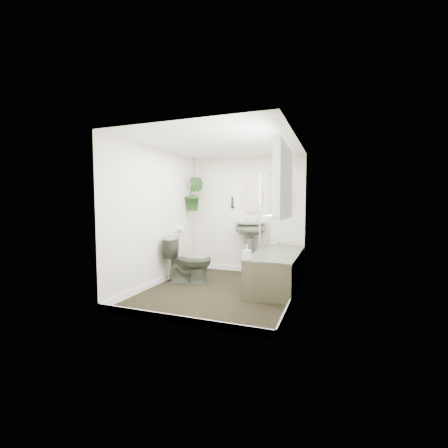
% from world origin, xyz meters
% --- Properties ---
extents(floor, '(2.30, 2.80, 0.02)m').
position_xyz_m(floor, '(0.00, 0.00, -0.01)').
color(floor, '#2D2919').
rests_on(floor, ground).
extents(ceiling, '(2.30, 2.80, 0.02)m').
position_xyz_m(ceiling, '(0.00, 0.00, 2.31)').
color(ceiling, white).
rests_on(ceiling, ground).
extents(wall_back, '(2.30, 0.02, 2.30)m').
position_xyz_m(wall_back, '(0.00, 1.41, 1.15)').
color(wall_back, white).
rests_on(wall_back, ground).
extents(wall_front, '(2.30, 0.02, 2.30)m').
position_xyz_m(wall_front, '(0.00, -1.41, 1.15)').
color(wall_front, white).
rests_on(wall_front, ground).
extents(wall_left, '(0.02, 2.80, 2.30)m').
position_xyz_m(wall_left, '(-1.16, 0.00, 1.15)').
color(wall_left, white).
rests_on(wall_left, ground).
extents(wall_right, '(0.02, 2.80, 2.30)m').
position_xyz_m(wall_right, '(1.16, 0.00, 1.15)').
color(wall_right, white).
rests_on(wall_right, ground).
extents(skirting, '(2.30, 2.80, 0.10)m').
position_xyz_m(skirting, '(0.00, 0.00, 0.05)').
color(skirting, white).
rests_on(skirting, floor).
extents(bathtub, '(0.72, 1.72, 0.58)m').
position_xyz_m(bathtub, '(0.80, 0.50, 0.29)').
color(bathtub, '#484E3F').
rests_on(bathtub, floor).
extents(bath_screen, '(0.04, 0.72, 1.40)m').
position_xyz_m(bath_screen, '(0.47, 0.99, 1.28)').
color(bath_screen, silver).
rests_on(bath_screen, bathtub).
extents(shower_box, '(0.20, 0.10, 0.35)m').
position_xyz_m(shower_box, '(0.80, 1.34, 1.55)').
color(shower_box, white).
rests_on(shower_box, wall_back).
extents(oval_mirror, '(0.46, 0.03, 0.62)m').
position_xyz_m(oval_mirror, '(0.12, 1.37, 1.50)').
color(oval_mirror, tan).
rests_on(oval_mirror, wall_back).
extents(wall_sconce, '(0.04, 0.04, 0.22)m').
position_xyz_m(wall_sconce, '(-0.28, 1.36, 1.40)').
color(wall_sconce, black).
rests_on(wall_sconce, wall_back).
extents(toilet_roll_holder, '(0.11, 0.11, 0.11)m').
position_xyz_m(toilet_roll_holder, '(-1.10, 0.70, 0.90)').
color(toilet_roll_holder, white).
rests_on(toilet_roll_holder, wall_left).
extents(window_recess, '(0.08, 1.00, 0.90)m').
position_xyz_m(window_recess, '(1.09, -0.70, 1.65)').
color(window_recess, white).
rests_on(window_recess, wall_right).
extents(window_sill, '(0.18, 1.00, 0.04)m').
position_xyz_m(window_sill, '(1.02, -0.70, 1.23)').
color(window_sill, white).
rests_on(window_sill, wall_right).
extents(window_blinds, '(0.01, 0.86, 0.76)m').
position_xyz_m(window_blinds, '(1.04, -0.70, 1.65)').
color(window_blinds, white).
rests_on(window_blinds, wall_right).
extents(toilet, '(0.88, 0.63, 0.81)m').
position_xyz_m(toilet, '(-0.70, 0.25, 0.40)').
color(toilet, '#484E3F').
rests_on(toilet, floor).
extents(pedestal_sink, '(0.69, 0.62, 1.02)m').
position_xyz_m(pedestal_sink, '(0.12, 1.24, 0.51)').
color(pedestal_sink, '#484E3F').
rests_on(pedestal_sink, floor).
extents(sill_plant, '(0.22, 0.19, 0.23)m').
position_xyz_m(sill_plant, '(0.97, -0.40, 1.37)').
color(sill_plant, black).
rests_on(sill_plant, window_sill).
extents(hanging_plant, '(0.43, 0.39, 0.66)m').
position_xyz_m(hanging_plant, '(-0.97, 1.05, 1.56)').
color(hanging_plant, black).
rests_on(hanging_plant, ceiling).
extents(soap_bottle, '(0.12, 0.12, 0.21)m').
position_xyz_m(soap_bottle, '(0.51, -0.29, 0.69)').
color(soap_bottle, black).
rests_on(soap_bottle, bathtub).
extents(hanging_pot, '(0.16, 0.16, 0.12)m').
position_xyz_m(hanging_pot, '(-0.97, 1.05, 1.83)').
color(hanging_pot, '#3A2A1F').
rests_on(hanging_pot, ceiling).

